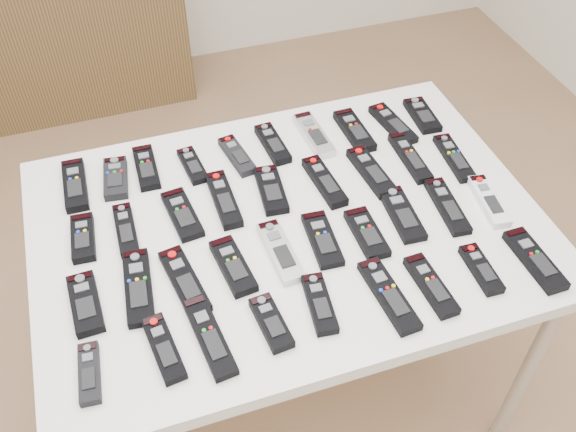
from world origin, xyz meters
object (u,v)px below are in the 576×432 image
object	(u,v)px
sideboard	(15,39)
remote_31	(210,337)
remote_13	(224,199)
remote_35	(431,285)
remote_11	(126,230)
remote_32	(271,323)
remote_24	(322,239)
remote_14	(271,190)
remote_28	(489,201)
remote_2	(146,168)
remote_19	(85,304)
remote_5	(273,144)
remote_34	(389,295)
remote_23	(280,251)
remote_4	(237,156)
remote_17	(410,157)
remote_26	(402,214)
remote_25	(367,233)
remote_21	(185,281)
remote_29	(89,373)
remote_36	(481,269)
remote_0	(75,185)
remote_22	(233,266)
remote_37	(535,260)
remote_30	(164,348)
table	(288,237)
remote_15	(324,182)
remote_3	(193,165)
remote_7	(354,131)
remote_10	(83,238)
remote_18	(454,158)
remote_6	(314,135)
remote_1	(116,178)
remote_16	(371,172)
remote_9	(422,115)
remote_12	(182,214)
remote_8	(393,124)

from	to	relation	value
sideboard	remote_31	bearing A→B (deg)	-78.78
remote_13	remote_35	distance (m)	0.56
remote_11	remote_13	xyz separation A→B (m)	(0.25, 0.03, 0.00)
remote_32	remote_24	bearing A→B (deg)	40.07
remote_14	remote_28	size ratio (longest dim) A/B	0.95
remote_2	remote_19	world-z (taller)	remote_19
remote_5	remote_34	xyz separation A→B (m)	(0.09, -0.58, -0.00)
remote_2	remote_23	size ratio (longest dim) A/B	0.88
remote_4	remote_11	xyz separation A→B (m)	(-0.33, -0.18, 0.00)
remote_17	remote_26	world-z (taller)	same
remote_34	sideboard	bearing A→B (deg)	107.41
remote_24	remote_25	bearing A→B (deg)	-4.95
remote_21	remote_29	bearing A→B (deg)	-152.38
remote_19	remote_36	bearing A→B (deg)	-14.60
remote_0	remote_22	xyz separation A→B (m)	(0.32, -0.40, 0.00)
remote_23	remote_37	xyz separation A→B (m)	(0.55, -0.21, 0.00)
remote_2	remote_30	world-z (taller)	remote_30
table	remote_15	bearing A→B (deg)	36.02
remote_36	remote_5	bearing A→B (deg)	120.75
remote_3	remote_4	world-z (taller)	remote_4
remote_37	remote_22	bearing A→B (deg)	162.07
remote_35	remote_36	bearing A→B (deg)	0.14
remote_7	remote_14	world-z (taller)	remote_7
remote_5	remote_25	xyz separation A→B (m)	(0.11, -0.40, -0.00)
remote_10	remote_18	bearing A→B (deg)	2.78
sideboard	remote_35	bearing A→B (deg)	-66.85
remote_3	remote_6	distance (m)	0.36
remote_23	remote_30	bearing A→B (deg)	-152.85
remote_1	remote_24	distance (m)	0.58
remote_15	remote_29	size ratio (longest dim) A/B	1.38
remote_16	remote_17	xyz separation A→B (m)	(0.12, 0.02, -0.00)
remote_14	remote_15	bearing A→B (deg)	-0.46
remote_10	remote_36	size ratio (longest dim) A/B	1.03
table	remote_6	size ratio (longest dim) A/B	6.53
remote_29	remote_35	distance (m)	0.75
sideboard	remote_36	world-z (taller)	remote_36
remote_30	remote_16	bearing A→B (deg)	22.99
remote_9	remote_13	distance (m)	0.66
sideboard	remote_34	size ratio (longest dim) A/B	7.44
table	remote_9	distance (m)	0.58
remote_12	remote_31	size ratio (longest dim) A/B	0.82
remote_2	remote_9	bearing A→B (deg)	-0.36
remote_16	remote_29	bearing A→B (deg)	-158.79
remote_16	remote_36	bearing A→B (deg)	-79.44
remote_8	remote_16	bearing A→B (deg)	-137.75
table	remote_1	distance (m)	0.48
remote_11	remote_34	bearing A→B (deg)	-35.36
remote_4	remote_25	bearing A→B (deg)	-68.84
remote_13	remote_30	distance (m)	0.45
remote_17	remote_31	xyz separation A→B (m)	(-0.66, -0.39, -0.00)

